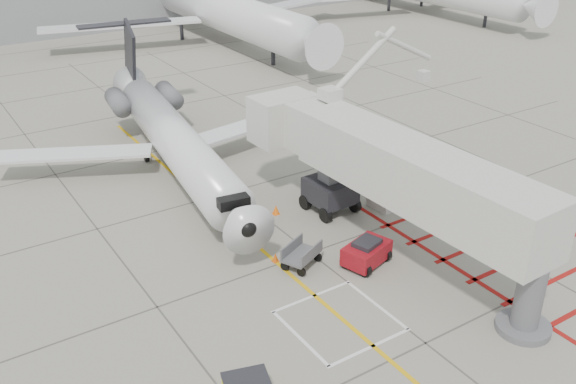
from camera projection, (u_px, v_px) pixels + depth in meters
ground_plane at (362, 293)px, 28.38m from camera, size 260.00×260.00×0.00m
regional_jet at (184, 130)px, 36.36m from camera, size 25.32×30.14×7.17m
jet_bridge at (415, 187)px, 29.20m from camera, size 9.79×19.52×7.68m
pushback_tug at (366, 252)px, 30.21m from camera, size 2.63×2.05×1.35m
baggage_cart at (302, 255)px, 30.10m from camera, size 2.23×1.88×1.20m
ground_power_unit at (394, 187)px, 35.57m from camera, size 2.74×1.71×2.10m
cone_nose at (275, 257)px, 30.60m from camera, size 0.32×0.32×0.44m
cone_side at (276, 210)px, 34.82m from camera, size 0.38×0.38×0.53m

